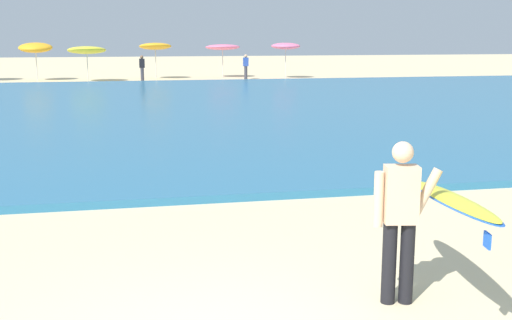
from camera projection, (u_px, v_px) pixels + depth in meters
sea at (144, 108)px, 24.07m from camera, size 120.00×28.00×0.14m
surfer_with_board at (425, 208)px, 6.60m from camera, size 1.18×2.63×1.73m
beach_umbrella_1 at (35, 48)px, 39.25m from camera, size 2.01×2.06×2.40m
beach_umbrella_2 at (87, 50)px, 38.23m from camera, size 2.27×2.30×2.20m
beach_umbrella_3 at (155, 46)px, 40.74m from camera, size 2.04×2.07×2.37m
beach_umbrella_4 at (223, 47)px, 42.12m from camera, size 2.27×2.29×2.21m
beach_umbrella_5 at (286, 46)px, 41.24m from camera, size 1.87×1.88×2.30m
beachgoer_near_row_left at (142, 68)px, 38.42m from camera, size 0.32×0.20×1.58m
beachgoer_near_row_mid at (246, 66)px, 40.35m from camera, size 0.32×0.20×1.58m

